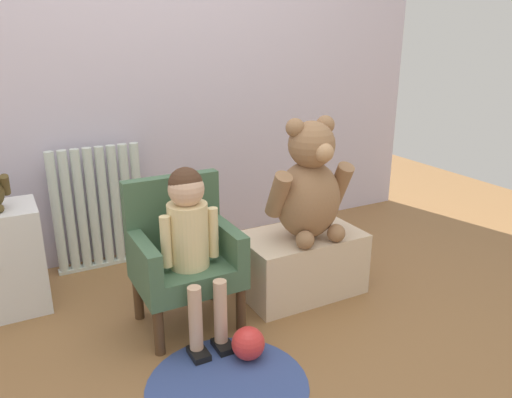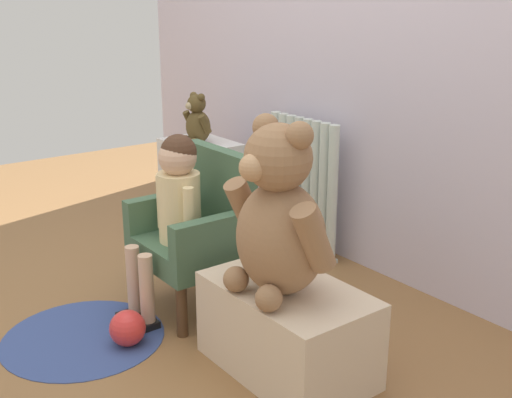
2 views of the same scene
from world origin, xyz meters
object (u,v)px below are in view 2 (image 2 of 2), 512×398
Objects in this scene: small_teddy_bear at (197,121)px; toy_ball at (128,328)px; low_bench at (287,329)px; child_figure at (174,199)px; large_teddy_bear at (279,219)px; child_armchair at (198,229)px; radiator at (302,186)px; floor_rug at (83,337)px; small_dresser at (201,187)px.

small_teddy_bear is 1.93× the size of toy_ball.
low_bench is 0.62m from toy_ball.
large_teddy_bear reaches higher than child_figure.
toy_ball is at bearing -72.88° from child_armchair.
low_bench is at bearing -43.36° from radiator.
floor_rug is 4.51× the size of toy_ball.
small_teddy_bear is (-1.33, 0.48, 0.47)m from low_bench.
floor_rug is 0.20m from toy_ball.
low_bench is (0.61, -0.03, -0.18)m from child_armchair.
small_teddy_bear is at bearing -52.12° from small_dresser.
large_teddy_bear is at bearing 34.40° from floor_rug.
radiator is at bearing 26.27° from small_dresser.
small_teddy_bear is at bearing 158.37° from large_teddy_bear.
child_figure is at bearing 112.99° from toy_ball.
radiator is 0.89m from child_figure.
large_teddy_bear is at bearing -22.25° from small_dresser.
radiator is 1.04× the size of child_armchair.
floor_rug is at bearing -54.27° from small_teddy_bear.
small_teddy_bear reaches higher than floor_rug.
small_teddy_bear reaches higher than child_armchair.
child_armchair is 0.89× the size of child_figure.
small_dresser is 1.44m from low_bench.
large_teddy_bear is at bearing -21.63° from small_teddy_bear.
child_figure is at bearing -172.25° from low_bench.
large_teddy_bear is (0.82, -0.82, 0.23)m from radiator.
child_armchair is 1.11× the size of low_bench.
child_figure is 0.93m from small_teddy_bear.
child_armchair is (0.74, -0.48, 0.08)m from small_dresser.
radiator is 1.31m from floor_rug.
small_teddy_bear reaches higher than low_bench.
floor_rug is (0.70, -0.97, -0.62)m from small_teddy_bear.
child_armchair reaches higher than low_bench.
floor_rug is at bearing -145.60° from large_teddy_bear.
small_dresser is 0.77× the size of child_armchair.
toy_ball is (0.84, -0.85, -0.56)m from small_teddy_bear.
low_bench is 1.49m from small_teddy_bear.
small_dresser is 3.73× the size of toy_ball.
large_teddy_bear is at bearing -44.82° from radiator.
large_teddy_bear is at bearing -6.66° from child_armchair.
low_bench is 1.02× the size of large_teddy_bear.
small_teddy_bear is at bearing 141.97° from child_figure.
small_teddy_bear reaches higher than child_figure.
child_figure is (-0.00, -0.11, 0.15)m from child_armchair.
child_figure reaches higher than child_armchair.
large_teddy_bear reaches higher than radiator.
child_armchair is 1.13× the size of large_teddy_bear.
child_figure is at bearing -90.00° from child_armchair.
small_teddy_bear is at bearing 160.03° from low_bench.
low_bench is (0.61, 0.08, -0.33)m from child_figure.
small_teddy_bear reaches higher than small_dresser.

